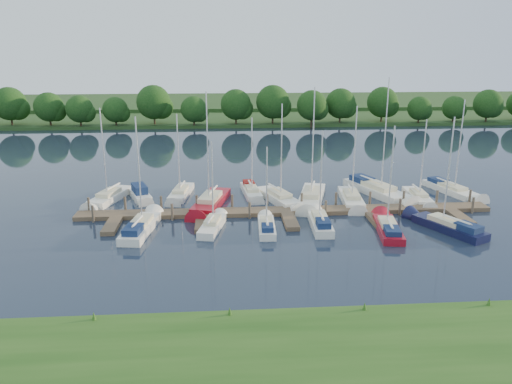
{
  "coord_description": "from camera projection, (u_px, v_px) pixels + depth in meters",
  "views": [
    {
      "loc": [
        -6.17,
        -37.48,
        15.62
      ],
      "look_at": [
        -2.92,
        8.0,
        2.2
      ],
      "focal_mm": 35.0,
      "sensor_mm": 36.0,
      "label": 1
    }
  ],
  "objects": [
    {
      "name": "sailboat_n_0",
      "position": [
        109.0,
        199.0,
        52.0
      ],
      "size": [
        3.74,
        7.89,
        10.13
      ],
      "rotation": [
        0.0,
        0.0,
        2.84
      ],
      "color": "white",
      "rests_on": "ground"
    },
    {
      "name": "dock",
      "position": [
        287.0,
        213.0,
        47.63
      ],
      "size": [
        40.0,
        6.0,
        0.4
      ],
      "color": "brown",
      "rests_on": "ground"
    },
    {
      "name": "sailboat_n_5",
      "position": [
        280.0,
        199.0,
        51.76
      ],
      "size": [
        4.27,
        8.2,
        10.58
      ],
      "rotation": [
        0.0,
        0.0,
        3.5
      ],
      "color": "white",
      "rests_on": "ground"
    },
    {
      "name": "sailboat_s_4",
      "position": [
        388.0,
        228.0,
        43.52
      ],
      "size": [
        2.75,
        7.62,
        9.56
      ],
      "rotation": [
        0.0,
        0.0,
        -0.15
      ],
      "color": "maroon",
      "rests_on": "ground"
    },
    {
      "name": "sailboat_n_4",
      "position": [
        251.0,
        192.0,
        54.21
      ],
      "size": [
        2.2,
        6.92,
        8.77
      ],
      "rotation": [
        0.0,
        0.0,
        3.24
      ],
      "color": "white",
      "rests_on": "ground"
    },
    {
      "name": "sailboat_n_9",
      "position": [
        418.0,
        198.0,
        52.16
      ],
      "size": [
        2.02,
        6.95,
        8.93
      ],
      "rotation": [
        0.0,
        0.0,
        3.08
      ],
      "color": "white",
      "rests_on": "ground"
    },
    {
      "name": "sailboat_n_7",
      "position": [
        351.0,
        200.0,
        51.5
      ],
      "size": [
        2.62,
        8.17,
        10.36
      ],
      "rotation": [
        0.0,
        0.0,
        3.04
      ],
      "color": "white",
      "rests_on": "ground"
    },
    {
      "name": "sailboat_s_3",
      "position": [
        320.0,
        223.0,
        44.65
      ],
      "size": [
        1.92,
        6.91,
        9.02
      ],
      "rotation": [
        0.0,
        0.0,
        -0.05
      ],
      "color": "white",
      "rests_on": "ground"
    },
    {
      "name": "sailboat_n_3",
      "position": [
        210.0,
        204.0,
        50.19
      ],
      "size": [
        4.12,
        9.45,
        11.97
      ],
      "rotation": [
        0.0,
        0.0,
        2.89
      ],
      "color": "maroon",
      "rests_on": "ground"
    },
    {
      "name": "near_bank",
      "position": [
        347.0,
        361.0,
        25.32
      ],
      "size": [
        90.0,
        10.0,
        0.5
      ],
      "primitive_type": "cube",
      "color": "#214C15",
      "rests_on": "ground"
    },
    {
      "name": "sailboat_n_6",
      "position": [
        311.0,
        199.0,
        51.78
      ],
      "size": [
        4.33,
        9.67,
        12.24
      ],
      "rotation": [
        0.0,
        0.0,
        2.88
      ],
      "color": "white",
      "rests_on": "ground"
    },
    {
      "name": "sailboat_s_2",
      "position": [
        267.0,
        227.0,
        43.79
      ],
      "size": [
        1.64,
        5.95,
        7.7
      ],
      "rotation": [
        0.0,
        0.0,
        -0.05
      ],
      "color": "white",
      "rests_on": "ground"
    },
    {
      "name": "sailboat_n_2",
      "position": [
        181.0,
        194.0,
        53.58
      ],
      "size": [
        2.53,
        7.31,
        9.23
      ],
      "rotation": [
        0.0,
        0.0,
        3.01
      ],
      "color": "white",
      "rests_on": "ground"
    },
    {
      "name": "motorboat",
      "position": [
        140.0,
        195.0,
        52.82
      ],
      "size": [
        3.17,
        5.6,
        1.86
      ],
      "rotation": [
        0.0,
        0.0,
        3.5
      ],
      "color": "white",
      "rests_on": "ground"
    },
    {
      "name": "treeline",
      "position": [
        267.0,
        105.0,
        99.13
      ],
      "size": [
        147.2,
        10.14,
        8.28
      ],
      "color": "#38281C",
      "rests_on": "ground"
    },
    {
      "name": "sailboat_n_8",
      "position": [
        378.0,
        192.0,
        54.3
      ],
      "size": [
        5.55,
        10.15,
        13.01
      ],
      "rotation": [
        0.0,
        0.0,
        3.53
      ],
      "color": "white",
      "rests_on": "ground"
    },
    {
      "name": "ground",
      "position": [
        299.0,
        245.0,
        40.7
      ],
      "size": [
        260.0,
        260.0,
        0.0
      ],
      "primitive_type": "plane",
      "color": "#171E2F",
      "rests_on": "ground"
    },
    {
      "name": "far_shore",
      "position": [
        248.0,
        116.0,
        112.38
      ],
      "size": [
        180.0,
        30.0,
        0.6
      ],
      "primitive_type": "cube",
      "color": "#224018",
      "rests_on": "ground"
    },
    {
      "name": "sailboat_s_5",
      "position": [
        447.0,
        227.0,
        43.75
      ],
      "size": [
        4.86,
        7.81,
        10.33
      ],
      "rotation": [
        0.0,
        0.0,
        0.46
      ],
      "color": "#101335",
      "rests_on": "ground"
    },
    {
      "name": "sailboat_n_10",
      "position": [
        452.0,
        190.0,
        54.87
      ],
      "size": [
        3.85,
        8.46,
        10.57
      ],
      "rotation": [
        0.0,
        0.0,
        3.42
      ],
      "color": "white",
      "rests_on": "ground"
    },
    {
      "name": "mooring_pilings",
      "position": [
        285.0,
        206.0,
        48.6
      ],
      "size": [
        38.24,
        2.84,
        2.0
      ],
      "color": "#473D33",
      "rests_on": "ground"
    },
    {
      "name": "sailboat_s_0",
      "position": [
        141.0,
        228.0,
        43.55
      ],
      "size": [
        2.86,
        8.18,
        10.38
      ],
      "rotation": [
        0.0,
        0.0,
        -0.14
      ],
      "color": "white",
      "rests_on": "ground"
    },
    {
      "name": "distant_hill",
      "position": [
        243.0,
        102.0,
        136.19
      ],
      "size": [
        220.0,
        40.0,
        1.4
      ],
      "primitive_type": "cube",
      "color": "#2F5324",
      "rests_on": "ground"
    },
    {
      "name": "sailboat_s_1",
      "position": [
        213.0,
        226.0,
        44.13
      ],
      "size": [
        2.56,
        6.28,
        8.15
      ],
      "rotation": [
        0.0,
        0.0,
        -0.21
      ],
      "color": "white",
      "rests_on": "ground"
    }
  ]
}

